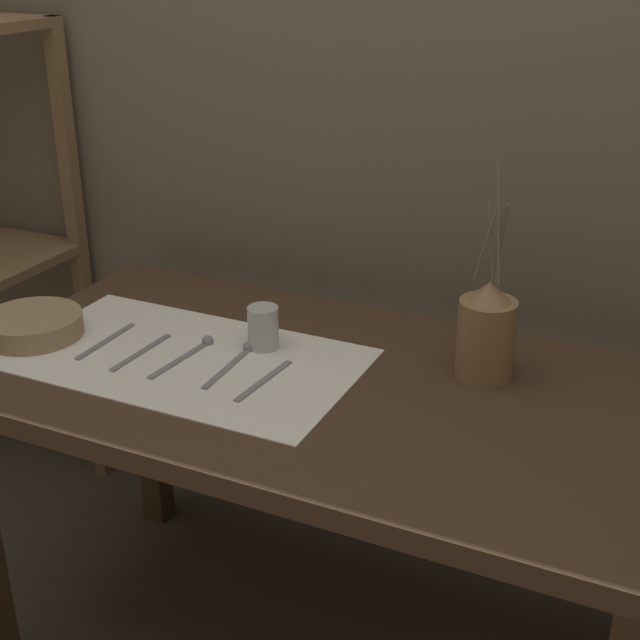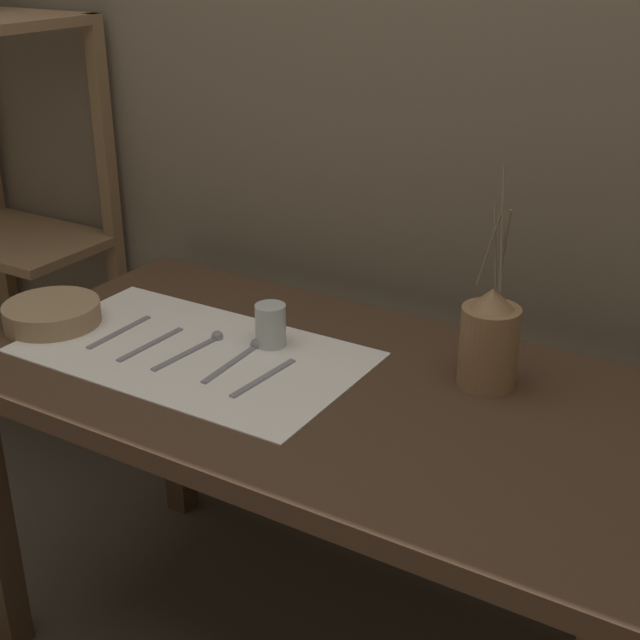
{
  "view_description": "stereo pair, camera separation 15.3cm",
  "coord_description": "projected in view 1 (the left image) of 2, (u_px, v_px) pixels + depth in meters",
  "views": [
    {
      "loc": [
        0.63,
        -1.32,
        1.48
      ],
      "look_at": [
        0.0,
        0.0,
        0.82
      ],
      "focal_mm": 50.0,
      "sensor_mm": 36.0,
      "label": 1
    },
    {
      "loc": [
        0.76,
        -1.25,
        1.48
      ],
      "look_at": [
        0.0,
        0.0,
        0.82
      ],
      "focal_mm": 50.0,
      "sensor_mm": 36.0,
      "label": 2
    }
  ],
  "objects": [
    {
      "name": "pitcher_with_flowers",
      "position": [
        486.0,
        333.0,
        1.63
      ],
      "size": [
        0.11,
        0.11,
        0.4
      ],
      "color": "olive",
      "rests_on": "wooden_table"
    },
    {
      "name": "spoon_inner",
      "position": [
        197.0,
        348.0,
        1.76
      ],
      "size": [
        0.03,
        0.19,
        0.02
      ],
      "color": "gray",
      "rests_on": "wooden_table"
    },
    {
      "name": "fork_inner",
      "position": [
        141.0,
        352.0,
        1.74
      ],
      "size": [
        0.02,
        0.18,
        0.0
      ],
      "color": "gray",
      "rests_on": "wooden_table"
    },
    {
      "name": "wooden_table",
      "position": [
        318.0,
        420.0,
        1.69
      ],
      "size": [
        1.36,
        0.71,
        0.7
      ],
      "color": "#422D1E",
      "rests_on": "ground_plane"
    },
    {
      "name": "stone_wall_back",
      "position": [
        414.0,
        68.0,
        1.83
      ],
      "size": [
        7.0,
        0.06,
        2.4
      ],
      "color": "#6B5E4C",
      "rests_on": "ground_plane"
    },
    {
      "name": "linen_cloth",
      "position": [
        186.0,
        358.0,
        1.73
      ],
      "size": [
        0.67,
        0.39,
        0.0
      ],
      "color": "white",
      "rests_on": "wooden_table"
    },
    {
      "name": "wooden_bowl",
      "position": [
        33.0,
        326.0,
        1.81
      ],
      "size": [
        0.2,
        0.2,
        0.05
      ],
      "color": "#9E7F5B",
      "rests_on": "wooden_table"
    },
    {
      "name": "spoon_outer",
      "position": [
        241.0,
        355.0,
        1.73
      ],
      "size": [
        0.02,
        0.19,
        0.02
      ],
      "color": "gray",
      "rests_on": "wooden_table"
    },
    {
      "name": "glass_tumbler_near",
      "position": [
        263.0,
        327.0,
        1.75
      ],
      "size": [
        0.06,
        0.06,
        0.09
      ],
      "color": "#B7C1BC",
      "rests_on": "wooden_table"
    },
    {
      "name": "fork_outer",
      "position": [
        264.0,
        381.0,
        1.64
      ],
      "size": [
        0.03,
        0.18,
        0.0
      ],
      "color": "gray",
      "rests_on": "wooden_table"
    },
    {
      "name": "knife_center",
      "position": [
        106.0,
        341.0,
        1.79
      ],
      "size": [
        0.01,
        0.18,
        0.0
      ],
      "color": "gray",
      "rests_on": "wooden_table"
    }
  ]
}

